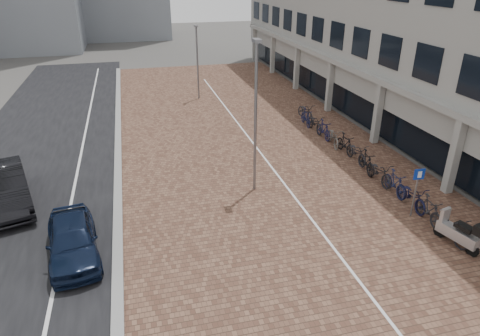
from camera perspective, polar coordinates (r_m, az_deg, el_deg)
name	(u,v)px	position (r m, az deg, el deg)	size (l,w,h in m)	color
ground	(289,287)	(13.61, 6.61, -15.61)	(140.00, 140.00, 0.00)	#474442
plaza_brick	(248,141)	(24.02, 1.02, 3.67)	(14.50, 42.00, 0.04)	brown
street_asphalt	(39,161)	(23.78, -25.46, 0.84)	(8.00, 50.00, 0.03)	black
curb	(118,152)	(23.25, -16.10, 2.04)	(0.35, 42.00, 0.14)	gray
lane_line	(80,157)	(23.43, -20.71, 1.41)	(0.12, 44.00, 0.00)	white
parking_line	(251,140)	(24.06, 1.48, 3.77)	(0.10, 30.00, 0.00)	white
car_navy	(72,240)	(15.38, -21.66, -8.95)	(1.59, 3.94, 1.34)	black
car_dark	(4,188)	(19.68, -29.22, -2.33)	(1.72, 4.93, 1.62)	black
scooter_front	(459,231)	(16.65, 27.36, -7.58)	(0.56, 1.81, 1.24)	#BABBC0
parking_sign	(417,186)	(17.51, 22.70, -2.24)	(0.43, 0.10, 2.07)	slate
lamp_near	(255,121)	(17.50, 2.09, 6.37)	(0.12, 0.12, 6.39)	gray
lamp_far	(198,64)	(31.68, -5.75, 13.81)	(0.12, 0.12, 5.22)	gray
bike_row	(355,153)	(21.95, 15.22, 2.03)	(1.21, 15.80, 1.05)	black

